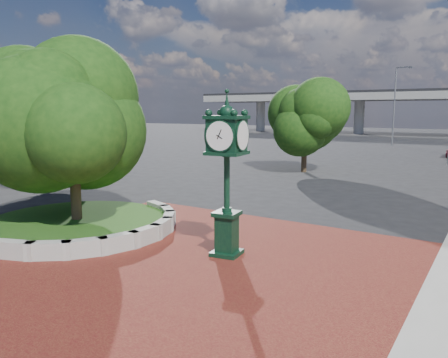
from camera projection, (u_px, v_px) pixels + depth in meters
ground at (192, 255)px, 12.63m from camera, size 200.00×200.00×0.00m
plaza at (170, 264)px, 11.79m from camera, size 12.00×12.00×0.04m
planter_wall at (124, 232)px, 14.03m from camera, size 2.96×6.77×0.54m
grass_bed at (77, 224)px, 15.26m from camera, size 6.10×6.10×0.40m
tree_planter at (72, 123)px, 14.72m from camera, size 5.20×5.20×6.33m
tree_northwest at (51, 111)px, 23.08m from camera, size 5.60×5.60×6.93m
tree_street at (305, 124)px, 29.22m from camera, size 4.40×4.40×5.45m
post_clock at (227, 168)px, 12.14m from camera, size 1.08×1.08×4.63m
street_lamp_far at (396, 100)px, 51.01m from camera, size 1.99×0.78×9.11m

